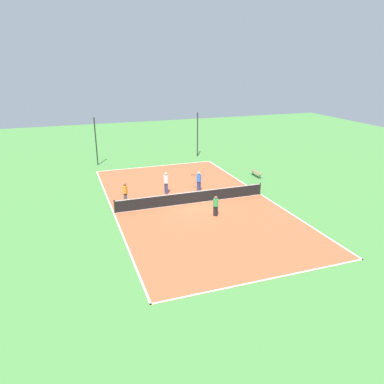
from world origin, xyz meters
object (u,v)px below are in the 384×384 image
at_px(player_center_orange, 125,192).
at_px(fence_post_back_right, 197,135).
at_px(player_far_white, 166,181).
at_px(tennis_ball_near_net, 203,203).
at_px(tennis_net, 192,197).
at_px(player_far_green, 216,205).
at_px(fence_post_back_left, 96,142).
at_px(tennis_ball_left_sideline, 204,167).
at_px(bench, 256,173).
at_px(player_near_blue, 199,180).

bearing_deg(player_center_orange, fence_post_back_right, 53.85).
relative_size(player_far_white, tennis_ball_near_net, 26.14).
relative_size(tennis_net, fence_post_back_right, 2.40).
relative_size(player_far_green, fence_post_back_left, 0.30).
height_order(tennis_net, tennis_ball_near_net, tennis_net).
distance_m(tennis_ball_left_sideline, fence_post_back_right, 5.30).
xyz_separation_m(bench, player_far_green, (-7.11, -7.19, 0.44)).
xyz_separation_m(tennis_net, fence_post_back_left, (-5.43, 13.47, 1.89)).
relative_size(tennis_net, player_near_blue, 7.00).
bearing_deg(player_far_white, tennis_ball_left_sideline, 130.32).
relative_size(player_near_blue, player_far_white, 0.93).
bearing_deg(player_far_green, bench, -80.92).
relative_size(tennis_ball_near_net, fence_post_back_right, 0.01).
height_order(player_far_green, fence_post_back_left, fence_post_back_left).
distance_m(player_far_white, tennis_ball_near_net, 3.76).
height_order(player_near_blue, tennis_ball_near_net, player_near_blue).
height_order(tennis_net, player_near_blue, player_near_blue).
relative_size(tennis_net, player_far_green, 8.06).
distance_m(bench, fence_post_back_right, 9.61).
height_order(player_far_white, tennis_ball_left_sideline, player_far_white).
bearing_deg(player_center_orange, tennis_ball_near_net, -15.25).
relative_size(tennis_ball_near_net, fence_post_back_left, 0.01).
bearing_deg(tennis_ball_left_sideline, player_far_green, -107.75).
distance_m(bench, fence_post_back_left, 16.19).
relative_size(bench, player_center_orange, 0.98).
bearing_deg(player_far_green, tennis_ball_near_net, -37.03).
bearing_deg(player_far_green, player_near_blue, -44.11).
bearing_deg(bench, player_near_blue, 107.15).
height_order(player_far_white, fence_post_back_left, fence_post_back_left).
distance_m(player_near_blue, player_center_orange, 6.18).
height_order(tennis_net, fence_post_back_left, fence_post_back_left).
bearing_deg(player_far_white, player_near_blue, 77.20).
bearing_deg(player_far_white, tennis_net, 17.62).
relative_size(bench, fence_post_back_left, 0.33).
height_order(tennis_net, player_far_white, player_far_white).
relative_size(bench, fence_post_back_right, 0.33).
height_order(player_far_white, player_center_orange, player_far_white).
bearing_deg(player_near_blue, bench, -106.05).
relative_size(bench, player_near_blue, 0.97).
height_order(bench, player_center_orange, player_center_orange).
height_order(tennis_ball_near_net, fence_post_back_left, fence_post_back_left).
bearing_deg(tennis_net, fence_post_back_left, 111.94).
bearing_deg(tennis_ball_left_sideline, bench, -52.66).
bearing_deg(tennis_ball_near_net, bench, 33.82).
distance_m(tennis_ball_near_net, fence_post_back_left, 15.32).
height_order(player_center_orange, tennis_ball_near_net, player_center_orange).
height_order(tennis_ball_left_sideline, tennis_ball_near_net, same).
bearing_deg(tennis_ball_left_sideline, tennis_ball_near_net, -111.89).
xyz_separation_m(tennis_net, bench, (7.82, 4.39, -0.12)).
height_order(player_near_blue, tennis_ball_left_sideline, player_near_blue).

